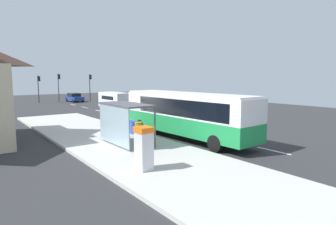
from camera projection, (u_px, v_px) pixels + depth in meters
ground_plane at (115, 115)px, 32.33m from camera, size 56.00×92.00×0.04m
sidewalk_platform at (109, 140)px, 18.98m from camera, size 6.20×30.00×0.18m
lane_stripe_seg_0 at (273, 151)px, 16.61m from camera, size 0.16×2.20×0.01m
lane_stripe_seg_1 at (212, 137)px, 20.58m from camera, size 0.16×2.20×0.01m
lane_stripe_seg_2 at (170, 127)px, 24.54m from camera, size 0.16×2.20×0.01m
lane_stripe_seg_3 at (140, 120)px, 28.51m from camera, size 0.16×2.20×0.01m
lane_stripe_seg_4 at (117, 115)px, 32.47m from camera, size 0.16×2.20×0.01m
lane_stripe_seg_5 at (99, 111)px, 36.44m from camera, size 0.16×2.20×0.01m
lane_stripe_seg_6 at (85, 107)px, 40.40m from camera, size 0.16×2.20×0.01m
lane_stripe_seg_7 at (73, 105)px, 44.37m from camera, size 0.16×2.20×0.01m
bus at (186, 113)px, 19.68m from camera, size 2.92×11.09×3.21m
white_van at (114, 100)px, 37.08m from camera, size 2.20×5.28×2.30m
sedan_near at (74, 97)px, 49.69m from camera, size 1.96×4.46×1.52m
ticket_machine at (144, 148)px, 12.56m from camera, size 0.66×0.76×1.94m
recycling_bin_yellow at (139, 129)px, 20.08m from camera, size 0.52×0.52×0.95m
recycling_bin_blue at (134, 127)px, 20.64m from camera, size 0.52×0.52×0.95m
recycling_bin_green at (129, 126)px, 21.19m from camera, size 0.52×0.52×0.95m
recycling_bin_orange at (124, 125)px, 21.75m from camera, size 0.52×0.52×0.95m
traffic_light_near_side at (90, 83)px, 51.78m from camera, size 0.49×0.28×4.82m
traffic_light_far_side at (39, 85)px, 47.31m from camera, size 0.49×0.28×4.54m
traffic_light_median at (59, 83)px, 50.00m from camera, size 0.49×0.28×4.87m
bus_shelter at (121, 113)px, 17.24m from camera, size 1.80×4.00×2.50m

